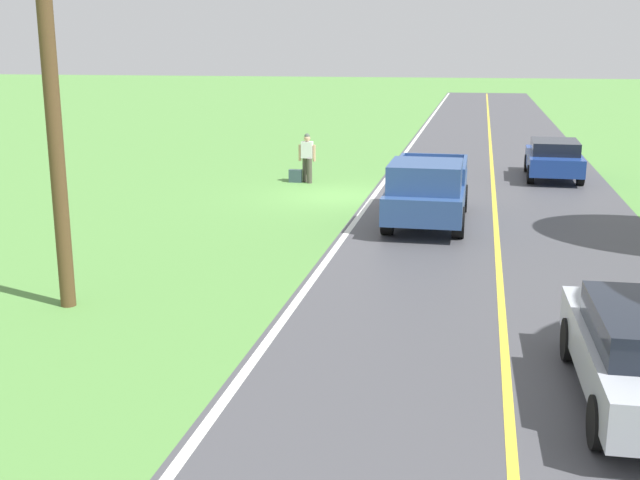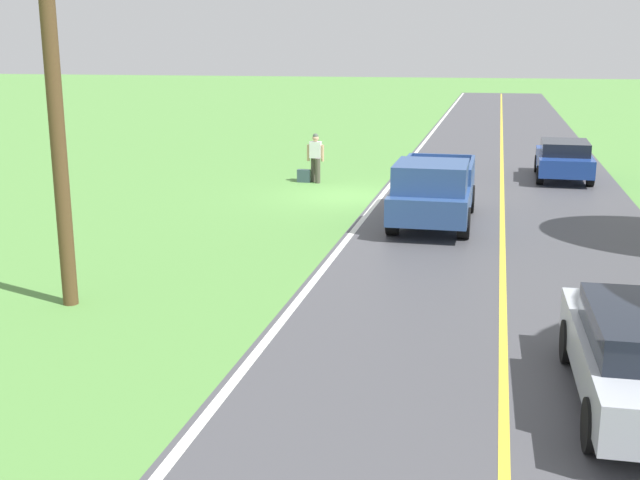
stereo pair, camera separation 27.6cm
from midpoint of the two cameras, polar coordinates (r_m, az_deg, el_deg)
The scene contains 9 objects.
ground_plane at distance 25.42m, azimuth 1.30°, elevation 3.17°, with size 200.00×200.00×0.00m, color #568E42.
road_surface at distance 25.04m, azimuth 12.23°, elevation 2.69°, with size 8.01×120.00×0.00m, color #47474C.
lane_edge_line at distance 25.27m, azimuth 3.52°, elevation 3.09°, with size 0.16×117.60×0.00m, color silver.
lane_centre_line at distance 25.04m, azimuth 12.23°, elevation 2.70°, with size 0.14×117.60×0.00m, color gold.
hitchhiker_walking at distance 27.97m, azimuth -1.21°, elevation 6.19°, with size 0.62×0.51×1.75m.
suitcase_carried at distance 28.10m, azimuth -2.07°, elevation 4.67°, with size 0.20×0.46×0.46m, color #384C56.
pickup_truck_passing at distance 21.46m, azimuth 7.43°, elevation 3.68°, with size 2.11×5.40×1.82m.
sedan_near_oncoming at distance 30.08m, azimuth 16.35°, elevation 5.74°, with size 1.98×4.43×1.41m.
utility_pole_roadside at distance 14.83m, azimuth -19.52°, elevation 11.25°, with size 0.28×0.28×8.50m, color brown.
Camera 1 is at (-4.25, 24.62, 4.73)m, focal length 44.09 mm.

